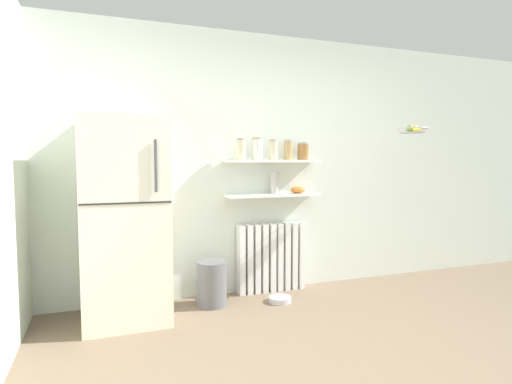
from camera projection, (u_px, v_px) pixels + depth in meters
The scene contains 16 objects.
ground_plane at pixel (348, 349), 2.97m from camera, with size 7.04×7.04×0.00m, color #7A6651.
back_wall at pixel (267, 164), 4.33m from camera, with size 7.04×0.10×2.60m, color silver.
refrigerator at pixel (125, 220), 3.48m from camera, with size 0.68×0.74×1.69m.
radiator at pixel (271, 257), 4.27m from camera, with size 0.71×0.12×0.70m.
wall_shelf_lower at pixel (273, 195), 4.20m from camera, with size 0.98×0.22×0.03m, color white.
wall_shelf_upper at pixel (273, 161), 4.17m from camera, with size 0.98×0.22×0.03m, color white.
storage_jar_0 at pixel (241, 149), 4.05m from camera, with size 0.09×0.09×0.21m.
storage_jar_1 at pixel (257, 149), 4.11m from camera, with size 0.11×0.11×0.22m.
storage_jar_2 at pixel (273, 150), 4.17m from camera, with size 0.09×0.09×0.20m.
storage_jar_3 at pixel (288, 150), 4.22m from camera, with size 0.09×0.09×0.20m.
storage_jar_4 at pixel (303, 151), 4.28m from camera, with size 0.11×0.11×0.18m.
vase at pixel (275, 183), 4.20m from camera, with size 0.08×0.08×0.22m, color #B2ADA8.
shelf_bowl at pixel (298, 190), 4.29m from camera, with size 0.15×0.15×0.07m, color orange.
trash_bin at pixel (212, 283), 3.85m from camera, with size 0.28×0.28×0.41m, color slate.
pet_food_bowl at pixel (280, 299), 3.96m from camera, with size 0.21×0.21×0.05m, color #B7B7BC.
hanging_fruit_basket at pixel (413, 129), 4.19m from camera, with size 0.30×0.30×0.08m.
Camera 1 is at (-1.61, -1.98, 1.33)m, focal length 29.33 mm.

